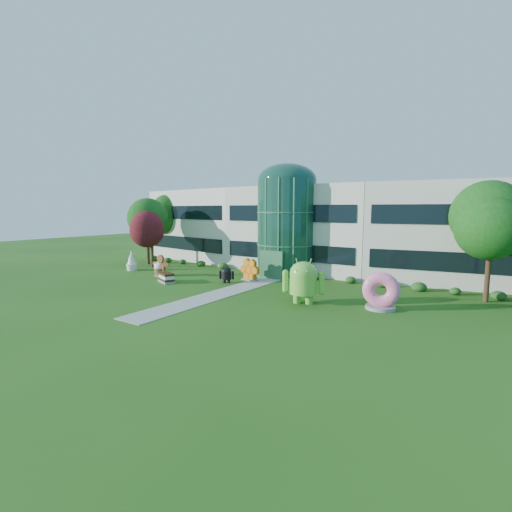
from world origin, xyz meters
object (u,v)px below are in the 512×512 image
Objects in this scene: android_black at (227,274)px; donut at (381,290)px; gingerbread at (161,265)px; android_green at (303,279)px.

donut is (14.49, -1.35, 0.46)m from android_black.
donut is at bearing -4.17° from gingerbread.
android_black is at bearing 163.09° from donut.
gingerbread is at bearing 156.72° from android_green.
donut is 22.24m from gingerbread.
gingerbread reaches higher than android_black.
android_black is 0.71× the size of gingerbread.
android_black is at bearing 145.81° from android_green.
gingerbread is (-22.23, 0.34, -0.20)m from donut.
android_black is 0.65× the size of donut.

